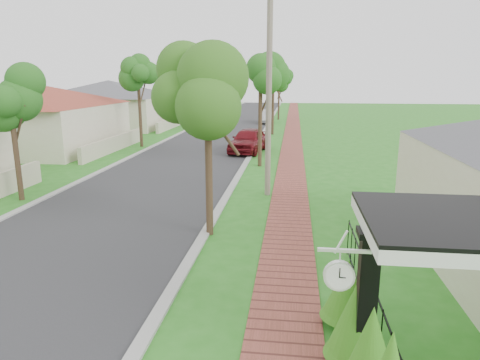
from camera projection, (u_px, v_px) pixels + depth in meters
The scene contains 16 objects.
ground at pixel (123, 321), 8.64m from camera, with size 160.00×160.00×0.00m, color #26741B.
road at pixel (197, 152), 28.30m from camera, with size 7.00×120.00×0.02m, color #28282B.
kerb_right at pixel (252, 154), 27.86m from camera, with size 0.30×120.00×0.10m, color #9E9E99.
kerb_left at pixel (144, 151), 28.74m from camera, with size 0.30×120.00×0.10m, color #9E9E99.
sidewalk at pixel (292, 154), 27.55m from camera, with size 1.50×120.00×0.03m, color #99483D.
porch_post at pixel (366, 312), 6.86m from camera, with size 0.48×0.48×2.52m.
picket_fence at pixel (374, 313), 7.92m from camera, with size 0.03×8.02×1.00m.
street_trees at pixel (216, 81), 33.84m from camera, with size 10.70×37.65×5.89m.
hedge_row at pixel (363, 345), 6.43m from camera, with size 0.93×4.42×2.23m.
far_house_red at pixel (25, 115), 29.21m from camera, with size 15.56×15.56×4.60m.
far_house_grey at pixel (110, 103), 42.72m from camera, with size 15.56×15.56×4.60m.
parked_car_red at pixel (249, 140), 28.19m from camera, with size 1.88×4.67×1.59m, color maroon.
parked_car_white at pixel (267, 117), 46.72m from camera, with size 1.50×4.30×1.42m, color silver.
near_tree at pixel (207, 91), 12.43m from camera, with size 2.15×2.15×5.53m.
utility_pole at pixel (269, 94), 17.04m from camera, with size 1.20×0.24×8.24m.
station_clock at pixel (339, 274), 6.34m from camera, with size 0.78×0.13×0.66m.
Camera 1 is at (3.31, -7.39, 4.78)m, focal length 32.00 mm.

